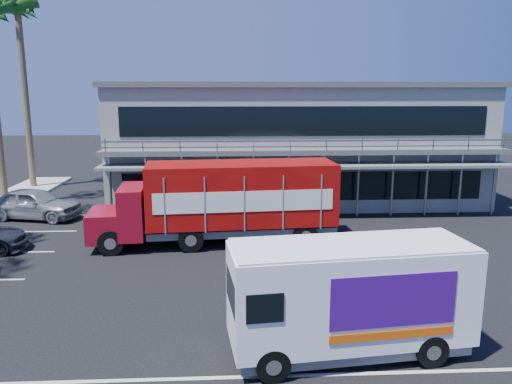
{
  "coord_description": "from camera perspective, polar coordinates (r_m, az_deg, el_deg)",
  "views": [
    {
      "loc": [
        -1.06,
        -17.03,
        6.94
      ],
      "look_at": [
        0.07,
        5.23,
        2.3
      ],
      "focal_mm": 35.0,
      "sensor_mm": 36.0,
      "label": 1
    }
  ],
  "objects": [
    {
      "name": "ground",
      "position": [
        18.42,
        0.62,
        -10.37
      ],
      "size": [
        120.0,
        120.0,
        0.0
      ],
      "primitive_type": "plane",
      "color": "black",
      "rests_on": "ground"
    },
    {
      "name": "building",
      "position": [
        32.4,
        4.33,
        5.9
      ],
      "size": [
        22.4,
        12.0,
        7.3
      ],
      "color": "gray",
      "rests_on": "ground"
    },
    {
      "name": "palm_f",
      "position": [
        38.48,
        -25.53,
        17.42
      ],
      "size": [
        2.8,
        2.8,
        13.25
      ],
      "color": "brown",
      "rests_on": "ground"
    },
    {
      "name": "red_truck",
      "position": [
        22.52,
        -3.59,
        -0.88
      ],
      "size": [
        11.1,
        3.44,
        3.68
      ],
      "rotation": [
        0.0,
        0.0,
        0.08
      ],
      "color": "maroon",
      "rests_on": "ground"
    },
    {
      "name": "white_van",
      "position": [
        13.51,
        10.63,
        -11.67
      ],
      "size": [
        6.45,
        2.84,
        3.05
      ],
      "rotation": [
        0.0,
        0.0,
        0.12
      ],
      "color": "white",
      "rests_on": "ground"
    },
    {
      "name": "parked_car_e",
      "position": [
        29.46,
        -24.01,
        -1.21
      ],
      "size": [
        5.31,
        3.09,
        1.7
      ],
      "primitive_type": "imported",
      "rotation": [
        0.0,
        0.0,
        1.34
      ],
      "color": "gray",
      "rests_on": "ground"
    }
  ]
}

